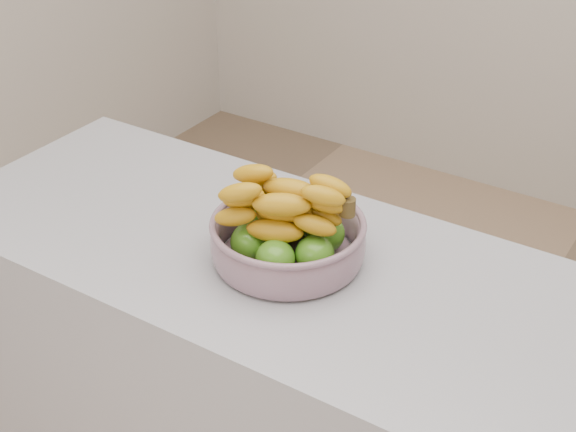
# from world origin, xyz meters

# --- Properties ---
(fruit_bowl) EXTENTS (0.30, 0.30, 0.18)m
(fruit_bowl) POSITION_xyz_m (-0.22, -0.10, 0.96)
(fruit_bowl) COLOR #8690A1
(fruit_bowl) RESTS_ON counter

